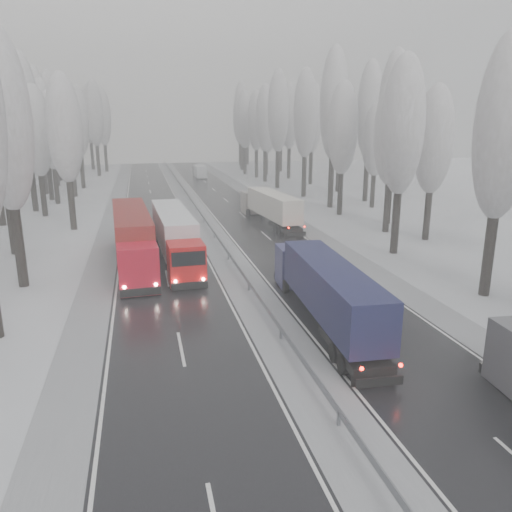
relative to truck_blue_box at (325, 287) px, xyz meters
name	(u,v)px	position (x,y,z in m)	size (l,w,h in m)	color
ground	(389,502)	(-2.97, -13.53, -2.18)	(260.00, 260.00, 0.00)	silver
carriageway_right	(282,250)	(2.28, 16.47, -2.17)	(7.50, 200.00, 0.03)	black
carriageway_left	(163,257)	(-8.22, 16.47, -2.17)	(7.50, 200.00, 0.03)	black
median_slush	(224,254)	(-2.97, 16.47, -2.16)	(3.00, 200.00, 0.04)	#A1A2A8
shoulder_right	(335,247)	(7.23, 16.47, -2.16)	(2.40, 200.00, 0.04)	#A1A2A8
shoulder_left	(102,261)	(-13.17, 16.47, -2.16)	(2.40, 200.00, 0.04)	#A1A2A8
median_guardrail	(224,247)	(-2.97, 16.45, -1.58)	(0.12, 200.00, 0.76)	slate
tree_16	(504,129)	(12.07, 2.13, 8.49)	(3.60, 3.60, 16.53)	black
tree_18	(403,127)	(11.54, 13.50, 8.52)	(3.60, 3.60, 16.58)	black
tree_19	(434,141)	(17.05, 17.50, 7.24)	(3.60, 3.60, 14.57)	black
tree_20	(392,132)	(14.93, 21.63, 7.96)	(3.60, 3.60, 15.71)	black
tree_21	(394,113)	(17.16, 25.63, 9.82)	(3.60, 3.60, 18.62)	black
tree_22	(343,129)	(14.05, 32.07, 8.06)	(3.60, 3.60, 15.86)	black
tree_23	(376,140)	(20.34, 36.07, 6.59)	(3.60, 3.60, 13.55)	black
tree_24	(334,105)	(14.93, 37.49, 11.01)	(3.60, 3.60, 20.49)	black
tree_25	(370,111)	(21.85, 41.49, 10.34)	(3.60, 3.60, 19.44)	black
tree_26	(306,115)	(14.60, 47.74, 9.92)	(3.60, 3.60, 18.78)	black
tree_27	(340,120)	(21.75, 51.74, 9.18)	(3.60, 3.60, 17.62)	black
tree_28	(278,112)	(13.37, 58.42, 10.46)	(3.60, 3.60, 19.62)	black
tree_29	(312,118)	(20.74, 62.42, 9.49)	(3.60, 3.60, 18.11)	black
tree_30	(265,119)	(13.60, 68.17, 9.34)	(3.60, 3.60, 17.86)	black
tree_31	(290,117)	(19.51, 72.17, 9.79)	(3.60, 3.60, 18.58)	black
tree_32	(256,121)	(13.66, 75.68, 9.00)	(3.60, 3.60, 17.33)	black
tree_33	(267,131)	(16.80, 79.68, 7.08)	(3.60, 3.60, 14.33)	black
tree_34	(245,120)	(12.77, 82.78, 9.19)	(3.60, 3.60, 17.63)	black
tree_35	(281,118)	(21.98, 86.78, 9.59)	(3.60, 3.60, 18.25)	black
tree_36	(242,113)	(14.07, 92.63, 10.84)	(3.60, 3.60, 20.23)	black
tree_37	(266,124)	(21.05, 96.63, 8.38)	(3.60, 3.60, 16.37)	black
tree_38	(240,119)	(15.76, 103.19, 9.41)	(3.60, 3.60, 17.97)	black
tree_39	(247,124)	(18.58, 107.19, 8.27)	(3.60, 3.60, 16.19)	black
tree_58	(3,122)	(-18.09, 11.03, 8.92)	(3.60, 3.60, 17.21)	black
tree_60	(1,141)	(-20.72, 20.66, 7.41)	(3.60, 3.60, 14.84)	black
tree_62	(64,129)	(-16.91, 30.19, 8.18)	(3.60, 3.60, 16.04)	black
tree_64	(36,132)	(-21.23, 39.18, 7.78)	(3.60, 3.60, 15.42)	black
tree_65	(24,109)	(-23.02, 43.18, 10.37)	(3.60, 3.60, 19.48)	black
tree_66	(51,131)	(-21.12, 48.81, 7.66)	(3.60, 3.60, 15.23)	black
tree_67	(44,122)	(-22.51, 52.81, 8.85)	(3.60, 3.60, 17.09)	black
tree_68	(69,124)	(-19.55, 55.58, 8.57)	(3.60, 3.60, 16.65)	black
tree_69	(37,112)	(-24.39, 59.58, 10.28)	(3.60, 3.60, 19.35)	black
tree_70	(78,122)	(-19.29, 65.66, 8.85)	(3.60, 3.60, 17.09)	black
tree_71	(50,112)	(-24.05, 69.66, 10.45)	(3.60, 3.60, 19.61)	black
tree_72	(69,129)	(-21.90, 75.00, 7.58)	(3.60, 3.60, 15.11)	black
tree_73	(55,121)	(-24.78, 79.00, 8.93)	(3.60, 3.60, 17.22)	black
tree_74	(94,114)	(-18.04, 85.79, 10.49)	(3.60, 3.60, 19.68)	black
tree_75	(51,117)	(-27.17, 89.79, 9.81)	(3.60, 3.60, 18.60)	black
tree_76	(103,118)	(-17.02, 95.18, 9.77)	(3.60, 3.60, 18.55)	black
tree_77	(79,130)	(-22.63, 99.18, 7.08)	(3.60, 3.60, 14.32)	black
tree_78	(89,115)	(-20.53, 101.78, 10.41)	(3.60, 3.60, 19.55)	black
tree_79	(79,122)	(-23.30, 105.78, 8.83)	(3.60, 3.60, 17.07)	black
truck_blue_box	(325,287)	(0.00, 0.00, 0.00)	(2.98, 14.66, 3.74)	navy
truck_cream_box	(270,206)	(4.14, 28.13, -0.07)	(3.46, 14.23, 3.62)	#9B9489
box_truck_distant	(200,171)	(2.27, 77.64, -0.90)	(2.16, 6.75, 2.51)	silver
truck_red_white	(175,233)	(-7.25, 15.16, 0.17)	(3.14, 15.79, 4.03)	red
truck_red_red	(132,235)	(-10.58, 14.55, 0.32)	(3.56, 16.84, 4.29)	red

